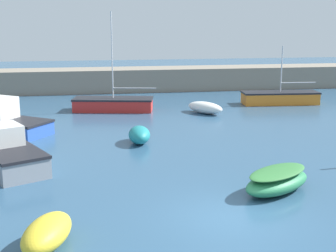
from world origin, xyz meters
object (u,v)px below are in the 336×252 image
(motorboat_grey_hull, at_px, (7,153))
(fishing_dinghy_green, at_px, (139,135))
(rowboat_white_midwater, at_px, (205,108))
(dinghy_near_pier, at_px, (47,233))
(rowboat_with_red_cover, at_px, (277,180))
(sailboat_short_mast, at_px, (280,98))
(cabin_cruiser_white, at_px, (3,121))
(sailboat_tall_mast, at_px, (113,104))

(motorboat_grey_hull, bearing_deg, fishing_dinghy_green, 90.19)
(rowboat_white_midwater, height_order, fishing_dinghy_green, fishing_dinghy_green)
(dinghy_near_pier, height_order, rowboat_with_red_cover, rowboat_with_red_cover)
(rowboat_white_midwater, bearing_deg, sailboat_short_mast, 75.75)
(cabin_cruiser_white, relative_size, sailboat_short_mast, 0.97)
(rowboat_with_red_cover, height_order, motorboat_grey_hull, motorboat_grey_hull)
(sailboat_short_mast, height_order, rowboat_with_red_cover, sailboat_short_mast)
(dinghy_near_pier, height_order, fishing_dinghy_green, fishing_dinghy_green)
(motorboat_grey_hull, height_order, sailboat_tall_mast, sailboat_tall_mast)
(fishing_dinghy_green, relative_size, rowboat_with_red_cover, 0.59)
(cabin_cruiser_white, distance_m, motorboat_grey_hull, 6.59)
(fishing_dinghy_green, bearing_deg, sailboat_short_mast, 133.15)
(dinghy_near_pier, bearing_deg, rowboat_with_red_cover, -50.47)
(sailboat_short_mast, relative_size, motorboat_grey_hull, 1.06)
(rowboat_with_red_cover, xyz_separation_m, sailboat_tall_mast, (-5.20, 16.77, 0.02))
(dinghy_near_pier, height_order, sailboat_tall_mast, sailboat_tall_mast)
(rowboat_with_red_cover, bearing_deg, rowboat_white_midwater, -126.38)
(rowboat_with_red_cover, relative_size, sailboat_tall_mast, 0.52)
(fishing_dinghy_green, relative_size, sailboat_tall_mast, 0.31)
(rowboat_white_midwater, xyz_separation_m, rowboat_with_red_cover, (-0.89, -14.82, 0.05))
(rowboat_white_midwater, bearing_deg, rowboat_with_red_cover, -39.55)
(rowboat_white_midwater, relative_size, fishing_dinghy_green, 1.45)
(motorboat_grey_hull, bearing_deg, rowboat_white_midwater, 105.47)
(sailboat_short_mast, xyz_separation_m, motorboat_grey_hull, (-17.66, -12.68, 0.17))
(dinghy_near_pier, distance_m, sailboat_short_mast, 25.56)
(cabin_cruiser_white, bearing_deg, fishing_dinghy_green, 9.83)
(rowboat_white_midwater, distance_m, sailboat_short_mast, 6.92)
(rowboat_white_midwater, xyz_separation_m, sailboat_short_mast, (6.42, 2.58, 0.09))
(cabin_cruiser_white, bearing_deg, rowboat_with_red_cover, -8.88)
(fishing_dinghy_green, xyz_separation_m, motorboat_grey_hull, (-6.04, -3.03, 0.20))
(fishing_dinghy_green, distance_m, sailboat_short_mast, 15.11)
(sailboat_short_mast, xyz_separation_m, sailboat_tall_mast, (-12.51, -0.63, -0.01))
(rowboat_white_midwater, distance_m, sailboat_tall_mast, 6.39)
(dinghy_near_pier, xyz_separation_m, fishing_dinghy_green, (3.70, 10.80, 0.01))
(rowboat_white_midwater, xyz_separation_m, fishing_dinghy_green, (-5.20, -7.07, 0.05))
(sailboat_short_mast, distance_m, rowboat_with_red_cover, 18.87)
(rowboat_white_midwater, height_order, sailboat_short_mast, sailboat_short_mast)
(motorboat_grey_hull, distance_m, sailboat_tall_mast, 13.11)
(cabin_cruiser_white, xyz_separation_m, motorboat_grey_hull, (1.26, -6.47, -0.03))
(fishing_dinghy_green, bearing_deg, cabin_cruiser_white, -111.77)
(sailboat_short_mast, bearing_deg, rowboat_with_red_cover, 71.46)
(fishing_dinghy_green, distance_m, sailboat_tall_mast, 9.06)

